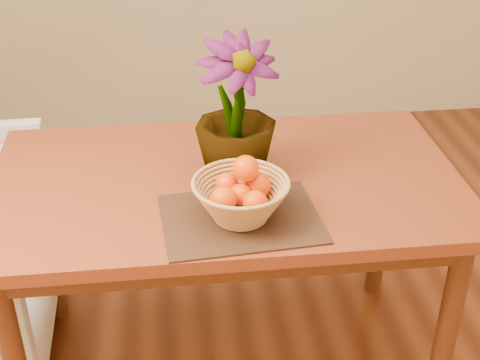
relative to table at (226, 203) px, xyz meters
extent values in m
cube|color=maroon|center=(0.00, 0.00, 0.07)|extent=(1.40, 0.80, 0.04)
cube|color=#462210|center=(0.00, 0.00, 0.01)|extent=(1.28, 0.68, 0.08)
cylinder|color=#462210|center=(0.62, -0.32, -0.31)|extent=(0.06, 0.06, 0.71)
cylinder|color=#462210|center=(-0.62, 0.32, -0.31)|extent=(0.06, 0.06, 0.71)
cylinder|color=#462210|center=(0.62, 0.32, -0.31)|extent=(0.06, 0.06, 0.71)
cube|color=#341F13|center=(0.02, -0.23, 0.09)|extent=(0.44, 0.35, 0.01)
cylinder|color=tan|center=(0.02, -0.23, 0.10)|extent=(0.13, 0.13, 0.01)
sphere|color=#E14303|center=(0.02, -0.23, 0.17)|extent=(0.06, 0.06, 0.06)
sphere|color=#E14303|center=(0.07, -0.19, 0.17)|extent=(0.07, 0.07, 0.07)
sphere|color=#E14303|center=(-0.01, -0.18, 0.17)|extent=(0.06, 0.06, 0.06)
sphere|color=#E14303|center=(-0.03, -0.26, 0.17)|extent=(0.07, 0.07, 0.07)
sphere|color=#E14303|center=(0.05, -0.28, 0.17)|extent=(0.06, 0.06, 0.06)
sphere|color=#E14303|center=(0.03, -0.20, 0.23)|extent=(0.07, 0.07, 0.07)
imported|color=#194D16|center=(0.03, 0.01, 0.30)|extent=(0.28, 0.28, 0.42)
camera|label=1|loc=(-0.16, -1.71, 1.10)|focal=50.00mm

